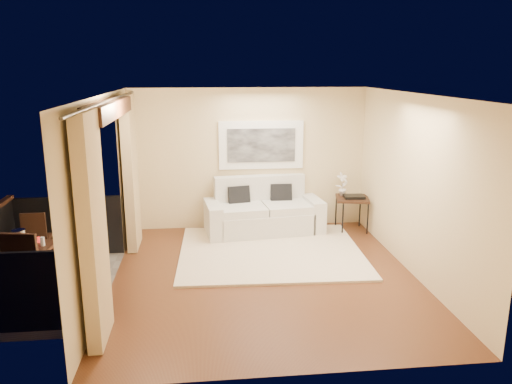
{
  "coord_description": "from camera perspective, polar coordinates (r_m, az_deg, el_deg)",
  "views": [
    {
      "loc": [
        -0.89,
        -6.93,
        3.07
      ],
      "look_at": [
        -0.02,
        1.07,
        1.05
      ],
      "focal_mm": 35.0,
      "sensor_mm": 36.0,
      "label": 1
    }
  ],
  "objects": [
    {
      "name": "bistro_table",
      "position": [
        7.37,
        -24.68,
        -6.34
      ],
      "size": [
        0.68,
        0.68,
        0.74
      ],
      "rotation": [
        0.0,
        0.0,
        -0.08
      ],
      "color": "#331B11",
      "rests_on": "balcony"
    },
    {
      "name": "candle",
      "position": [
        7.47,
        -23.63,
        -5.03
      ],
      "size": [
        0.06,
        0.06,
        0.07
      ],
      "primitive_type": "cylinder",
      "color": "red",
      "rests_on": "bistro_table"
    },
    {
      "name": "side_table",
      "position": [
        9.68,
        10.94,
        -0.95
      ],
      "size": [
        0.71,
        0.71,
        0.66
      ],
      "rotation": [
        0.0,
        0.0,
        -0.2
      ],
      "color": "#331B11",
      "rests_on": "floor"
    },
    {
      "name": "rug",
      "position": [
        8.55,
        1.67,
        -6.81
      ],
      "size": [
        3.15,
        2.77,
        0.04
      ],
      "primitive_type": "cube",
      "rotation": [
        0.0,
        0.0,
        -0.04
      ],
      "color": "beige",
      "rests_on": "floor"
    },
    {
      "name": "glass_a",
      "position": [
        7.26,
        -24.03,
        -5.4
      ],
      "size": [
        0.06,
        0.06,
        0.12
      ],
      "primitive_type": "cylinder",
      "color": "white",
      "rests_on": "bistro_table"
    },
    {
      "name": "sofa",
      "position": [
        9.48,
        0.79,
        -2.45
      ],
      "size": [
        2.26,
        1.17,
        1.04
      ],
      "rotation": [
        0.0,
        0.0,
        0.11
      ],
      "color": "silver",
      "rests_on": "floor"
    },
    {
      "name": "orchid",
      "position": [
        9.7,
        9.84,
        0.88
      ],
      "size": [
        0.29,
        0.25,
        0.46
      ],
      "primitive_type": "imported",
      "rotation": [
        0.0,
        0.0,
        0.42
      ],
      "color": "white",
      "rests_on": "side_table"
    },
    {
      "name": "balcony_chair_far",
      "position": [
        8.67,
        -23.83,
        -4.42
      ],
      "size": [
        0.39,
        0.39,
        0.87
      ],
      "rotation": [
        0.0,
        0.0,
        3.18
      ],
      "color": "#331B11",
      "rests_on": "balcony"
    },
    {
      "name": "balcony",
      "position": [
        7.89,
        -23.85,
        -8.69
      ],
      "size": [
        1.81,
        2.6,
        1.17
      ],
      "color": "#605B56",
      "rests_on": "ground"
    },
    {
      "name": "room_shell",
      "position": [
        7.06,
        -16.53,
        9.07
      ],
      "size": [
        5.0,
        6.4,
        5.0
      ],
      "color": "white",
      "rests_on": "ground"
    },
    {
      "name": "artwork",
      "position": [
        9.57,
        0.6,
        5.38
      ],
      "size": [
        1.62,
        0.07,
        0.92
      ],
      "color": "white",
      "rests_on": "room_shell"
    },
    {
      "name": "floor",
      "position": [
        7.63,
        1.03,
        -9.63
      ],
      "size": [
        5.0,
        5.0,
        0.0
      ],
      "primitive_type": "plane",
      "color": "brown",
      "rests_on": "ground"
    },
    {
      "name": "curtains",
      "position": [
        7.24,
        -15.72,
        -0.28
      ],
      "size": [
        0.16,
        4.8,
        2.64
      ],
      "color": "#D0B480",
      "rests_on": "ground"
    },
    {
      "name": "glass_b",
      "position": [
        7.29,
        -23.22,
        -5.22
      ],
      "size": [
        0.06,
        0.06,
        0.12
      ],
      "primitive_type": "cylinder",
      "color": "white",
      "rests_on": "bistro_table"
    },
    {
      "name": "ice_bucket",
      "position": [
        7.48,
        -25.45,
        -4.66
      ],
      "size": [
        0.18,
        0.18,
        0.2
      ],
      "primitive_type": "cylinder",
      "color": "silver",
      "rests_on": "bistro_table"
    },
    {
      "name": "vase",
      "position": [
        7.13,
        -25.79,
        -5.67
      ],
      "size": [
        0.04,
        0.04,
        0.18
      ],
      "primitive_type": "cylinder",
      "color": "white",
      "rests_on": "bistro_table"
    },
    {
      "name": "balcony_chair_near",
      "position": [
        6.91,
        -25.61,
        -8.06
      ],
      "size": [
        0.54,
        0.54,
        1.07
      ],
      "rotation": [
        0.0,
        0.0,
        -0.18
      ],
      "color": "#331B11",
      "rests_on": "balcony"
    },
    {
      "name": "tray",
      "position": [
        9.63,
        11.14,
        -0.52
      ],
      "size": [
        0.4,
        0.31,
        0.05
      ],
      "primitive_type": "cube",
      "rotation": [
        0.0,
        0.0,
        -0.08
      ],
      "color": "black",
      "rests_on": "side_table"
    }
  ]
}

